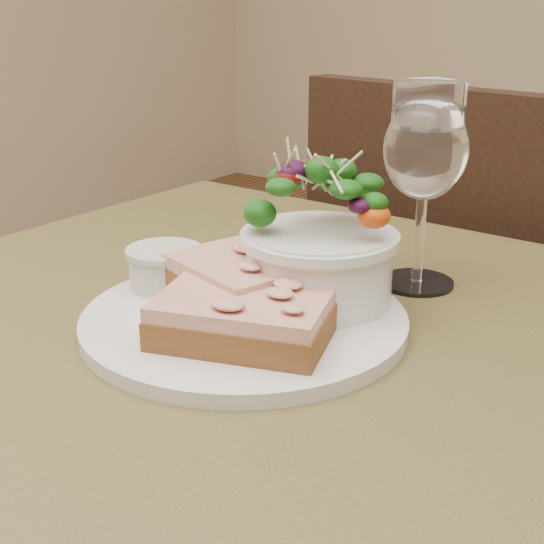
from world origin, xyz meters
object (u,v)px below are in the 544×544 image
Objects in this scene: sandwich_front at (244,316)px; chair_far at (472,449)px; cafe_table at (245,460)px; sandwich_back at (237,278)px; ramekin at (164,265)px; salad_bowl at (320,234)px; dinner_plate at (244,320)px; wine_glass at (425,156)px.

chair_far is at bearing 74.32° from sandwich_front.
chair_far reaches higher than sandwich_front.
sandwich_front is at bearing -26.61° from cafe_table.
sandwich_back reaches higher than ramekin.
sandwich_back is 0.08m from salad_bowl.
chair_far reaches higher than salad_bowl.
chair_far reaches higher than dinner_plate.
sandwich_back is (-0.04, 0.04, 0.14)m from cafe_table.
chair_far is (-0.05, 0.66, -0.36)m from cafe_table.
sandwich_front is 0.13m from ramekin.
dinner_plate is 0.05m from sandwich_front.
dinner_plate is 0.22m from wine_glass.
dinner_plate is at bearing 127.64° from cafe_table.
ramekin is at bearing -156.61° from salad_bowl.
dinner_plate is at bearing -3.50° from ramekin.
cafe_table is at bearing -32.38° from sandwich_back.
chair_far is 0.78m from dinner_plate.
sandwich_back is at bearing 96.55° from chair_far.
chair_far is 5.84× the size of sandwich_front.
sandwich_front is 0.88× the size of wine_glass.
sandwich_front is at bearing 100.48° from chair_far.
chair_far is 0.77m from salad_bowl.
dinner_plate is 2.11× the size of salad_bowl.
ramekin is at bearing 142.12° from sandwich_front.
dinner_plate is at bearing -111.63° from wine_glass.
salad_bowl is (0.03, 0.06, 0.07)m from dinner_plate.
sandwich_back is 0.08m from ramekin.
sandwich_back is at bearing -118.13° from wine_glass.
salad_bowl reaches higher than cafe_table.
dinner_plate is at bearing 98.13° from chair_far.
sandwich_front is at bearing -92.35° from salad_bowl.
wine_glass reaches higher than sandwich_front.
cafe_table is 0.11m from dinner_plate.
ramekin is (-0.12, 0.04, 0.13)m from cafe_table.
ramekin reaches higher than sandwich_front.
cafe_table is 0.75m from chair_far.
wine_glass is (0.09, 0.16, 0.09)m from sandwich_back.
cafe_table is at bearing -17.57° from ramekin.
dinner_plate reaches higher than cafe_table.
wine_glass is (0.09, -0.45, 0.58)m from chair_far.
cafe_table is 12.73× the size of ramekin.
sandwich_back is 0.20m from wine_glass.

